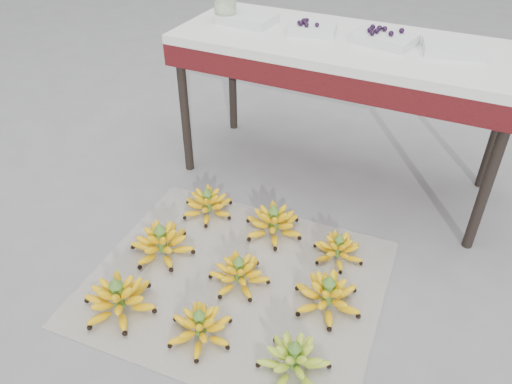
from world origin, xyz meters
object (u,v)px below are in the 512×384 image
at_px(bunch_mid_center, 239,273).
at_px(glass_jar, 226,8).
at_px(newspaper_mat, 236,282).
at_px(bunch_front_right, 294,360).
at_px(bunch_back_left, 208,204).
at_px(tray_far_left, 247,19).
at_px(bunch_front_left, 119,299).
at_px(vendor_table, 344,58).
at_px(tray_far_right, 453,48).
at_px(bunch_back_right, 338,249).
at_px(bunch_front_center, 200,327).
at_px(bunch_mid_right, 328,295).
at_px(tray_right, 385,38).
at_px(bunch_mid_left, 162,243).
at_px(tray_left, 312,29).
at_px(bunch_back_center, 273,223).

xyz_separation_m(bunch_mid_center, glass_jar, (-0.55, 0.96, 0.81)).
bearing_deg(newspaper_mat, bunch_front_right, -37.26).
relative_size(bunch_back_left, tray_far_left, 1.11).
distance_m(bunch_front_left, bunch_front_right, 0.75).
relative_size(vendor_table, tray_far_right, 5.63).
height_order(bunch_mid_center, tray_far_right, tray_far_right).
bearing_deg(bunch_back_right, bunch_front_center, -102.10).
bearing_deg(tray_far_left, bunch_mid_right, -48.58).
xyz_separation_m(bunch_front_left, tray_right, (0.65, 1.35, 0.76)).
xyz_separation_m(newspaper_mat, bunch_back_right, (0.35, 0.34, 0.05)).
distance_m(bunch_mid_left, bunch_mid_center, 0.41).
height_order(bunch_mid_center, glass_jar, glass_jar).
xyz_separation_m(bunch_mid_center, vendor_table, (0.09, 0.97, 0.65)).
distance_m(bunch_mid_left, bunch_back_right, 0.82).
height_order(vendor_table, glass_jar, glass_jar).
bearing_deg(tray_left, bunch_mid_center, -84.94).
xyz_separation_m(newspaper_mat, bunch_front_center, (0.01, -0.32, 0.06)).
bearing_deg(bunch_mid_right, newspaper_mat, 161.20).
bearing_deg(bunch_back_right, bunch_back_center, -169.92).
bearing_deg(bunch_back_left, bunch_front_right, -27.89).
relative_size(bunch_front_right, bunch_back_center, 0.84).
relative_size(bunch_mid_center, bunch_back_center, 0.85).
distance_m(bunch_front_left, tray_far_left, 1.53).
bearing_deg(tray_far_right, bunch_back_left, -145.91).
distance_m(bunch_mid_center, bunch_back_center, 0.37).
bearing_deg(bunch_mid_left, bunch_front_right, -32.36).
bearing_deg(glass_jar, bunch_back_left, -72.84).
bearing_deg(bunch_front_right, bunch_mid_center, 136.79).
xyz_separation_m(bunch_back_left, vendor_table, (0.46, 0.60, 0.65)).
xyz_separation_m(tray_left, tray_far_right, (0.67, 0.02, 0.00)).
bearing_deg(bunch_back_right, bunch_mid_left, -140.98).
relative_size(bunch_back_left, tray_right, 1.06).
bearing_deg(bunch_back_right, vendor_table, 126.38).
height_order(bunch_front_right, bunch_mid_right, bunch_mid_right).
relative_size(tray_far_left, tray_left, 1.13).
distance_m(bunch_front_right, vendor_table, 1.45).
relative_size(newspaper_mat, bunch_mid_center, 4.35).
relative_size(bunch_front_center, bunch_mid_center, 1.03).
distance_m(bunch_mid_left, bunch_back_left, 0.36).
height_order(bunch_front_right, bunch_back_left, same).
xyz_separation_m(vendor_table, tray_far_right, (0.49, 0.04, 0.11)).
relative_size(tray_far_left, glass_jar, 2.03).
distance_m(bunch_front_left, bunch_mid_right, 0.86).
distance_m(bunch_front_left, bunch_back_right, 0.99).
xyz_separation_m(vendor_table, tray_right, (0.18, 0.03, 0.12)).
height_order(bunch_back_left, tray_far_right, tray_far_right).
height_order(bunch_front_left, tray_left, tray_left).
xyz_separation_m(bunch_mid_center, tray_far_right, (0.58, 1.01, 0.76)).
bearing_deg(newspaper_mat, bunch_mid_left, 178.22).
bearing_deg(bunch_front_left, tray_far_right, 64.73).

